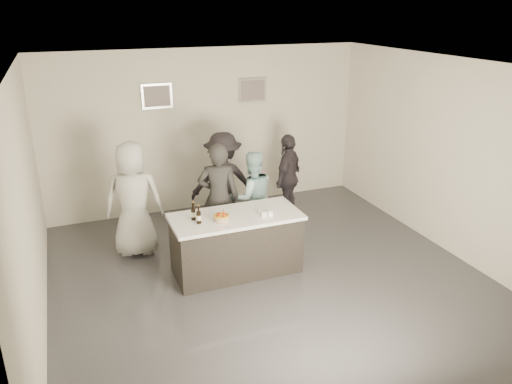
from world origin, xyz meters
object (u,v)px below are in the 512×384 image
(beer_bottle_a, at_px, (193,211))
(person_guest_left, at_px, (133,199))
(cake, at_px, (221,218))
(person_guest_back, at_px, (223,182))
(person_main_black, at_px, (219,198))
(person_main_blue, at_px, (252,197))
(bar_counter, at_px, (236,243))
(beer_bottle_b, at_px, (199,215))
(person_guest_right, at_px, (288,177))

(beer_bottle_a, bearing_deg, person_guest_left, 122.14)
(cake, xyz_separation_m, person_guest_back, (0.55, 1.63, -0.08))
(person_main_black, height_order, person_main_blue, person_main_black)
(bar_counter, height_order, person_main_black, person_main_black)
(bar_counter, height_order, cake, cake)
(person_main_black, xyz_separation_m, person_guest_back, (0.32, 0.75, -0.02))
(beer_bottle_b, bearing_deg, person_main_blue, 39.32)
(bar_counter, distance_m, beer_bottle_b, 0.81)
(person_main_blue, xyz_separation_m, person_guest_left, (-1.85, 0.28, 0.13))
(person_main_black, bearing_deg, person_guest_back, -93.49)
(bar_counter, height_order, person_guest_back, person_guest_back)
(bar_counter, bearing_deg, person_guest_back, 78.57)
(bar_counter, xyz_separation_m, beer_bottle_b, (-0.56, -0.08, 0.58))
(person_guest_left, bearing_deg, person_guest_back, -152.14)
(beer_bottle_a, xyz_separation_m, person_guest_back, (0.91, 1.46, -0.17))
(person_guest_left, relative_size, person_guest_right, 1.15)
(person_main_black, distance_m, person_main_blue, 0.60)
(person_guest_left, xyz_separation_m, person_guest_right, (2.80, 0.38, -0.12))
(bar_counter, relative_size, cake, 8.51)
(person_guest_right, bearing_deg, beer_bottle_a, -8.60)
(person_main_blue, bearing_deg, beer_bottle_a, 34.55)
(cake, distance_m, person_main_black, 0.91)
(beer_bottle_a, height_order, person_guest_back, person_guest_back)
(person_main_blue, xyz_separation_m, person_guest_right, (0.95, 0.66, 0.02))
(person_main_blue, bearing_deg, person_guest_back, -67.51)
(person_main_blue, relative_size, person_guest_right, 0.98)
(person_guest_right, relative_size, person_guest_back, 0.92)
(beer_bottle_b, bearing_deg, bar_counter, 8.11)
(person_guest_left, height_order, person_guest_back, person_guest_left)
(bar_counter, relative_size, beer_bottle_a, 7.15)
(beer_bottle_a, xyz_separation_m, person_main_blue, (1.18, 0.79, -0.25))
(person_main_blue, relative_size, person_guest_left, 0.85)
(beer_bottle_b, bearing_deg, person_main_black, 57.31)
(cake, relative_size, person_main_blue, 0.14)
(person_guest_back, bearing_deg, person_guest_left, 26.74)
(person_guest_back, bearing_deg, person_guest_right, -167.74)
(person_guest_left, distance_m, person_guest_right, 2.82)
(beer_bottle_a, xyz_separation_m, beer_bottle_b, (0.04, -0.14, 0.00))
(person_main_blue, bearing_deg, person_guest_right, -144.52)
(bar_counter, distance_m, person_guest_left, 1.76)
(cake, bearing_deg, person_guest_right, 42.40)
(bar_counter, bearing_deg, person_main_black, 90.98)
(person_main_black, bearing_deg, bar_counter, 110.73)
(beer_bottle_b, xyz_separation_m, person_guest_left, (-0.71, 1.21, -0.12))
(bar_counter, xyz_separation_m, person_guest_right, (1.52, 1.51, 0.34))
(bar_counter, relative_size, person_guest_left, 1.02)
(beer_bottle_b, xyz_separation_m, person_guest_right, (2.09, 1.59, -0.24))
(cake, height_order, person_guest_back, person_guest_back)
(beer_bottle_a, relative_size, person_main_blue, 0.17)
(bar_counter, xyz_separation_m, person_guest_left, (-1.27, 1.13, 0.46))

